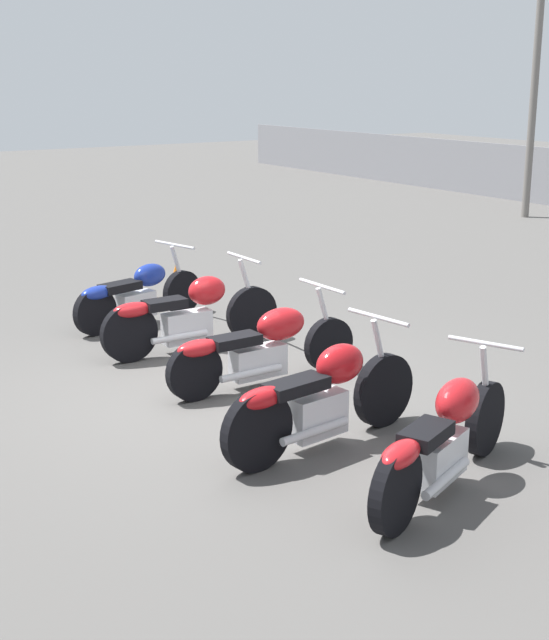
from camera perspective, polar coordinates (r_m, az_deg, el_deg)
name	(u,v)px	position (r m, az deg, el deg)	size (l,w,h in m)	color
ground_plane	(225,393)	(8.63, -3.17, -4.71)	(60.00, 60.00, 0.00)	#514F4C
light_pole_left	(539,30)	(20.09, 16.55, 17.38)	(0.70, 0.35, 6.47)	slate
motorcycle_slot_0	(137,295)	(11.01, -8.81, 1.62)	(0.80, 1.89, 0.93)	black
motorcycle_slot_1	(189,314)	(9.86, -5.48, 0.36)	(0.70, 2.16, 1.00)	black
motorcycle_slot_2	(261,347)	(8.72, -0.84, -1.73)	(0.74, 2.15, 0.93)	black
motorcycle_slot_3	(321,397)	(7.26, 3.00, -4.97)	(0.68, 2.07, 1.02)	black
motorcycle_slot_4	(444,439)	(6.62, 10.76, -7.48)	(1.01, 2.05, 0.98)	black
traffic_cone_near	(176,281)	(12.33, -6.33, 2.47)	(0.28, 0.28, 0.47)	orange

